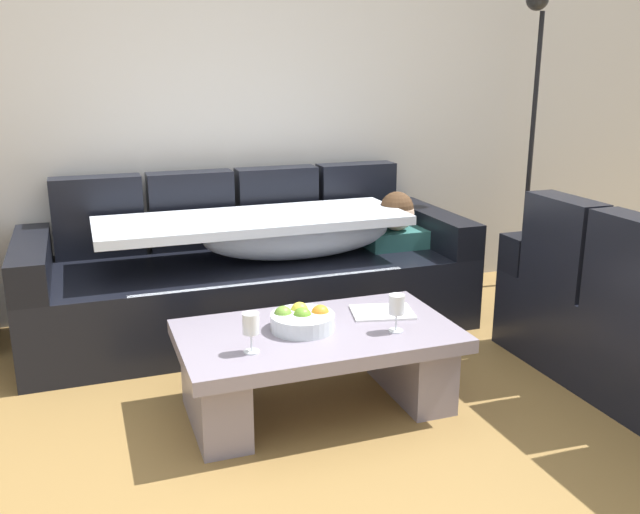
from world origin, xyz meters
TOP-DOWN VIEW (x-y plane):
  - ground_plane at (0.00, 0.00)m, footprint 14.00×14.00m
  - back_wall at (0.00, 2.15)m, footprint 9.00×0.10m
  - couch_along_wall at (0.26, 1.63)m, footprint 2.49×0.92m
  - coffee_table at (0.24, 0.55)m, footprint 1.20×0.68m
  - fruit_bowl at (0.18, 0.59)m, footprint 0.28×0.28m
  - wine_glass_near_left at (-0.09, 0.41)m, footprint 0.07×0.07m
  - wine_glass_near_right at (0.55, 0.42)m, footprint 0.07×0.07m
  - open_magazine at (0.59, 0.64)m, footprint 0.32×0.27m
  - floor_lamp at (2.15, 1.75)m, footprint 0.33×0.31m

SIDE VIEW (x-z plane):
  - ground_plane at x=0.00m, z-range 0.00..0.00m
  - coffee_table at x=0.24m, z-range 0.05..0.43m
  - couch_along_wall at x=0.26m, z-range -0.11..0.77m
  - open_magazine at x=0.59m, z-range 0.38..0.39m
  - fruit_bowl at x=0.18m, z-range 0.37..0.47m
  - wine_glass_near_left at x=-0.09m, z-range 0.41..0.58m
  - wine_glass_near_right at x=0.55m, z-range 0.41..0.58m
  - floor_lamp at x=2.15m, z-range 0.14..2.09m
  - back_wall at x=0.00m, z-range 0.00..2.70m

